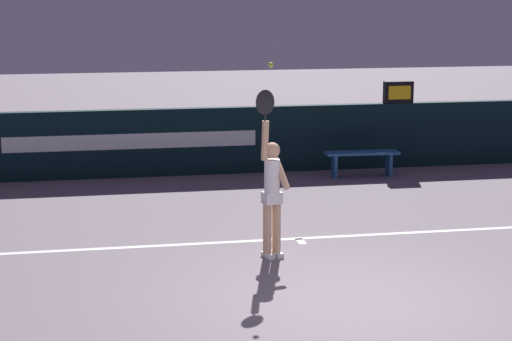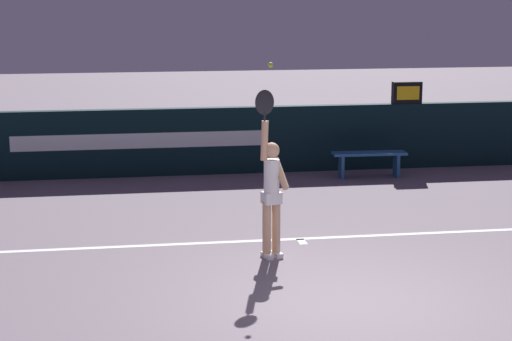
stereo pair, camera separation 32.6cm
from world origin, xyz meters
The scene contains 7 objects.
ground_plane centered at (0.00, 0.00, 0.00)m, with size 60.00×60.00×0.00m, color slate.
court_lines centered at (0.00, 0.40, 0.00)m, with size 11.80×5.14×0.00m.
back_wall centered at (-0.01, 7.86, 0.67)m, with size 16.46×0.22×1.34m.
speed_display centered at (3.26, 7.86, 1.56)m, with size 0.61×0.18×0.45m.
tennis_player centered at (-0.58, 2.05, 0.97)m, with size 0.47×0.42×2.35m.
tennis_ball centered at (-0.59, 2.10, 2.67)m, with size 0.07×0.07×0.07m.
courtside_bench_near centered at (2.25, 7.03, 0.38)m, with size 1.48×0.43×0.50m.
Camera 2 is at (-2.68, -9.78, 3.70)m, focal length 63.09 mm.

